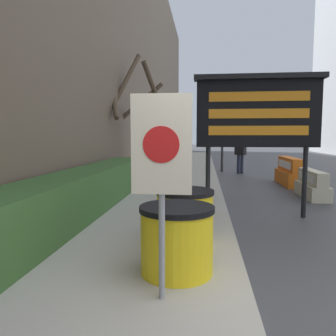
{
  "coord_description": "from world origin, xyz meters",
  "views": [
    {
      "loc": [
        -0.49,
        -2.69,
        1.7
      ],
      "look_at": [
        -1.44,
        5.82,
        0.86
      ],
      "focal_mm": 35.0,
      "sensor_mm": 36.0,
      "label": 1
    }
  ],
  "objects_px": {
    "traffic_cone_near": "(306,169)",
    "jersey_barrier_cream": "(312,186)",
    "pedestrian_worker": "(240,151)",
    "warning_sign": "(161,161)",
    "traffic_light_near_curb": "(223,108)",
    "barrel_drum_foreground": "(177,239)",
    "message_board": "(257,113)",
    "jersey_barrier_orange_near": "(290,173)",
    "barrel_drum_middle": "(185,216)"
  },
  "relations": [
    {
      "from": "warning_sign",
      "to": "traffic_light_near_curb",
      "type": "xyz_separation_m",
      "value": [
        1.21,
        12.63,
        1.49
      ]
    },
    {
      "from": "jersey_barrier_cream",
      "to": "jersey_barrier_orange_near",
      "type": "relative_size",
      "value": 0.79
    },
    {
      "from": "jersey_barrier_orange_near",
      "to": "traffic_cone_near",
      "type": "xyz_separation_m",
      "value": [
        1.13,
        2.03,
        -0.07
      ]
    },
    {
      "from": "traffic_cone_near",
      "to": "pedestrian_worker",
      "type": "distance_m",
      "value": 2.86
    },
    {
      "from": "barrel_drum_middle",
      "to": "message_board",
      "type": "height_order",
      "value": "message_board"
    },
    {
      "from": "warning_sign",
      "to": "jersey_barrier_orange_near",
      "type": "height_order",
      "value": "warning_sign"
    },
    {
      "from": "barrel_drum_foreground",
      "to": "warning_sign",
      "type": "bearing_deg",
      "value": -98.35
    },
    {
      "from": "traffic_light_near_curb",
      "to": "pedestrian_worker",
      "type": "xyz_separation_m",
      "value": [
        0.78,
        -0.58,
        -1.94
      ]
    },
    {
      "from": "message_board",
      "to": "barrel_drum_middle",
      "type": "bearing_deg",
      "value": -120.09
    },
    {
      "from": "barrel_drum_middle",
      "to": "traffic_light_near_curb",
      "type": "height_order",
      "value": "traffic_light_near_curb"
    },
    {
      "from": "jersey_barrier_orange_near",
      "to": "traffic_cone_near",
      "type": "height_order",
      "value": "jersey_barrier_orange_near"
    },
    {
      "from": "jersey_barrier_orange_near",
      "to": "pedestrian_worker",
      "type": "relative_size",
      "value": 1.2
    },
    {
      "from": "message_board",
      "to": "jersey_barrier_orange_near",
      "type": "xyz_separation_m",
      "value": [
        1.88,
        4.74,
        -1.76
      ]
    },
    {
      "from": "warning_sign",
      "to": "traffic_cone_near",
      "type": "bearing_deg",
      "value": 67.5
    },
    {
      "from": "warning_sign",
      "to": "jersey_barrier_orange_near",
      "type": "distance_m",
      "value": 9.44
    },
    {
      "from": "traffic_light_near_curb",
      "to": "pedestrian_worker",
      "type": "bearing_deg",
      "value": -36.99
    },
    {
      "from": "barrel_drum_foreground",
      "to": "barrel_drum_middle",
      "type": "distance_m",
      "value": 1.09
    },
    {
      "from": "barrel_drum_foreground",
      "to": "jersey_barrier_orange_near",
      "type": "bearing_deg",
      "value": 68.25
    },
    {
      "from": "barrel_drum_foreground",
      "to": "warning_sign",
      "type": "relative_size",
      "value": 0.44
    },
    {
      "from": "traffic_cone_near",
      "to": "jersey_barrier_cream",
      "type": "bearing_deg",
      "value": -104.24
    },
    {
      "from": "barrel_drum_foreground",
      "to": "traffic_light_near_curb",
      "type": "bearing_deg",
      "value": 84.66
    },
    {
      "from": "warning_sign",
      "to": "barrel_drum_middle",
      "type": "bearing_deg",
      "value": 86.17
    },
    {
      "from": "warning_sign",
      "to": "barrel_drum_foreground",
      "type": "bearing_deg",
      "value": 81.65
    },
    {
      "from": "message_board",
      "to": "pedestrian_worker",
      "type": "distance_m",
      "value": 8.12
    },
    {
      "from": "traffic_cone_near",
      "to": "warning_sign",
      "type": "bearing_deg",
      "value": -112.5
    },
    {
      "from": "jersey_barrier_cream",
      "to": "traffic_cone_near",
      "type": "bearing_deg",
      "value": 75.76
    },
    {
      "from": "jersey_barrier_orange_near",
      "to": "traffic_cone_near",
      "type": "relative_size",
      "value": 2.93
    },
    {
      "from": "barrel_drum_foreground",
      "to": "traffic_light_near_curb",
      "type": "relative_size",
      "value": 0.2
    },
    {
      "from": "barrel_drum_middle",
      "to": "traffic_light_near_curb",
      "type": "xyz_separation_m",
      "value": [
        1.1,
        10.92,
        2.42
      ]
    },
    {
      "from": "jersey_barrier_cream",
      "to": "pedestrian_worker",
      "type": "bearing_deg",
      "value": 103.36
    },
    {
      "from": "barrel_drum_foreground",
      "to": "barrel_drum_middle",
      "type": "height_order",
      "value": "same"
    },
    {
      "from": "barrel_drum_foreground",
      "to": "traffic_cone_near",
      "type": "distance_m",
      "value": 11.08
    },
    {
      "from": "warning_sign",
      "to": "traffic_light_near_curb",
      "type": "bearing_deg",
      "value": 84.51
    },
    {
      "from": "pedestrian_worker",
      "to": "barrel_drum_foreground",
      "type": "bearing_deg",
      "value": -66.54
    },
    {
      "from": "pedestrian_worker",
      "to": "jersey_barrier_cream",
      "type": "bearing_deg",
      "value": -43.74
    },
    {
      "from": "message_board",
      "to": "traffic_cone_near",
      "type": "distance_m",
      "value": 7.63
    },
    {
      "from": "jersey_barrier_orange_near",
      "to": "traffic_light_near_curb",
      "type": "bearing_deg",
      "value": 118.87
    },
    {
      "from": "jersey_barrier_orange_near",
      "to": "barrel_drum_middle",
      "type": "bearing_deg",
      "value": -114.57
    },
    {
      "from": "warning_sign",
      "to": "jersey_barrier_cream",
      "type": "relative_size",
      "value": 1.16
    },
    {
      "from": "pedestrian_worker",
      "to": "jersey_barrier_orange_near",
      "type": "bearing_deg",
      "value": -34.67
    },
    {
      "from": "jersey_barrier_orange_near",
      "to": "traffic_light_near_curb",
      "type": "height_order",
      "value": "traffic_light_near_curb"
    },
    {
      "from": "pedestrian_worker",
      "to": "warning_sign",
      "type": "bearing_deg",
      "value": -66.49
    },
    {
      "from": "barrel_drum_foreground",
      "to": "jersey_barrier_orange_near",
      "type": "xyz_separation_m",
      "value": [
        3.25,
        8.15,
        -0.13
      ]
    },
    {
      "from": "traffic_cone_near",
      "to": "pedestrian_worker",
      "type": "relative_size",
      "value": 0.41
    },
    {
      "from": "traffic_light_near_curb",
      "to": "traffic_cone_near",
      "type": "bearing_deg",
      "value": -29.41
    },
    {
      "from": "barrel_drum_foreground",
      "to": "warning_sign",
      "type": "xyz_separation_m",
      "value": [
        -0.09,
        -0.61,
        0.93
      ]
    },
    {
      "from": "barrel_drum_middle",
      "to": "traffic_light_near_curb",
      "type": "relative_size",
      "value": 0.2
    },
    {
      "from": "barrel_drum_middle",
      "to": "traffic_light_near_curb",
      "type": "bearing_deg",
      "value": 84.25
    },
    {
      "from": "traffic_light_near_curb",
      "to": "jersey_barrier_orange_near",
      "type": "bearing_deg",
      "value": -61.13
    },
    {
      "from": "barrel_drum_foreground",
      "to": "traffic_cone_near",
      "type": "xyz_separation_m",
      "value": [
        4.38,
        10.18,
        -0.2
      ]
    }
  ]
}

